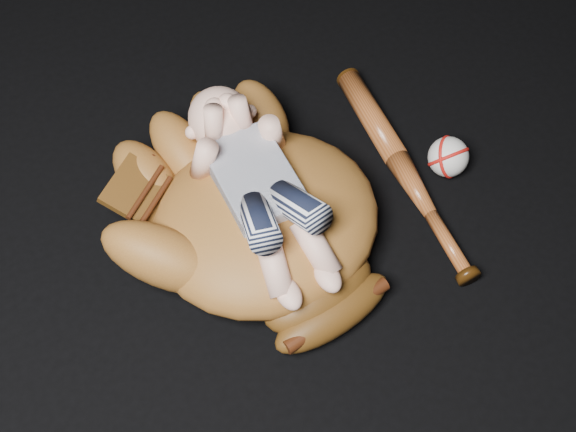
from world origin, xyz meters
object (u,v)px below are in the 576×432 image
(baseball_glove, at_px, (265,213))
(baseball, at_px, (448,157))
(newborn_baby, at_px, (263,190))
(baseball_bat, at_px, (404,170))

(baseball_glove, distance_m, baseball, 0.36)
(newborn_baby, height_order, baseball, newborn_baby)
(newborn_baby, relative_size, baseball, 5.53)
(baseball_glove, bearing_deg, baseball, -9.90)
(baseball, bearing_deg, newborn_baby, 178.65)
(baseball_glove, distance_m, baseball_bat, 0.29)
(newborn_baby, relative_size, baseball_bat, 0.84)
(newborn_baby, bearing_deg, baseball_glove, -86.01)
(baseball_glove, height_order, baseball_bat, baseball_glove)
(baseball, bearing_deg, baseball_glove, 179.41)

